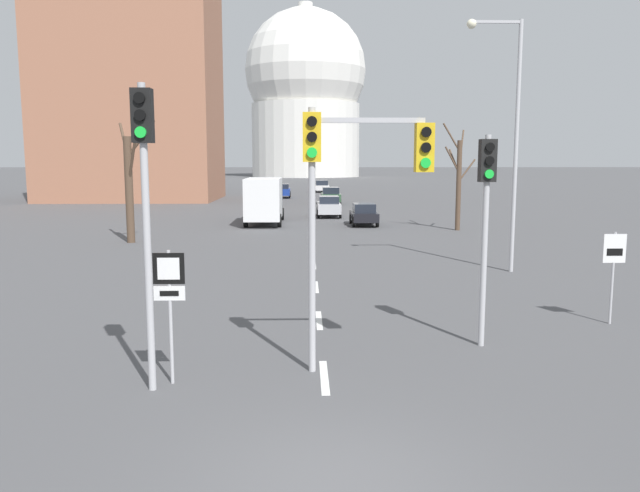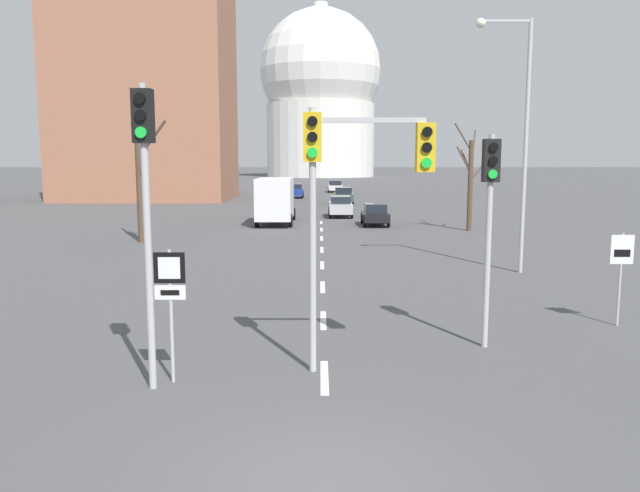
{
  "view_description": "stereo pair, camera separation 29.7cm",
  "coord_description": "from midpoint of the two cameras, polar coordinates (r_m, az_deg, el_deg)",
  "views": [
    {
      "loc": [
        -0.39,
        -7.79,
        4.32
      ],
      "look_at": [
        -0.05,
        5.87,
        2.44
      ],
      "focal_mm": 35.0,
      "sensor_mm": 36.0,
      "label": 1
    },
    {
      "loc": [
        -0.09,
        -7.79,
        4.32
      ],
      "look_at": [
        -0.05,
        5.87,
        2.44
      ],
      "focal_mm": 35.0,
      "sensor_mm": 36.0,
      "label": 2
    }
  ],
  "objects": [
    {
      "name": "traffic_signal_centre_tall",
      "position": [
        12.43,
        2.11,
        6.7
      ],
      "size": [
        2.59,
        0.34,
        5.35
      ],
      "color": "#B2B2B7",
      "rests_on": "ground_plane"
    },
    {
      "name": "lane_stripe_4",
      "position": [
        30.35,
        -0.96,
        -0.35
      ],
      "size": [
        0.16,
        2.0,
        0.01
      ],
      "primitive_type": "cube",
      "color": "silver",
      "rests_on": "ground_plane"
    },
    {
      "name": "lane_stripe_1",
      "position": [
        17.1,
        -0.59,
        -6.79
      ],
      "size": [
        0.16,
        2.0,
        0.01
      ],
      "primitive_type": "cube",
      "color": "silver",
      "rests_on": "ground_plane"
    },
    {
      "name": "sedan_near_right",
      "position": [
        66.57,
        -5.15,
        4.74
      ],
      "size": [
        1.75,
        3.81,
        1.55
      ],
      "color": "slate",
      "rests_on": "ground_plane"
    },
    {
      "name": "ground_plane",
      "position": [
        8.91,
        0.3,
        -21.15
      ],
      "size": [
        800.0,
        800.0,
        0.0
      ],
      "primitive_type": "plane",
      "color": "#4C4C4F"
    },
    {
      "name": "bare_tree_left_near",
      "position": [
        34.35,
        -17.26,
        5.41
      ],
      "size": [
        2.37,
        2.31,
        6.41
      ],
      "color": "brown",
      "rests_on": "ground_plane"
    },
    {
      "name": "traffic_signal_near_right",
      "position": [
        14.69,
        14.39,
        4.07
      ],
      "size": [
        0.36,
        0.34,
        4.9
      ],
      "color": "#B2B2B7",
      "rests_on": "ground_plane"
    },
    {
      "name": "lane_stripe_5",
      "position": [
        34.81,
        -1.03,
        0.7
      ],
      "size": [
        0.16,
        2.0,
        0.01
      ],
      "primitive_type": "cube",
      "color": "silver",
      "rests_on": "ground_plane"
    },
    {
      "name": "sedan_distant_centre",
      "position": [
        86.04,
        0.07,
        5.5
      ],
      "size": [
        1.98,
        4.44,
        1.64
      ],
      "color": "silver",
      "rests_on": "ground_plane"
    },
    {
      "name": "lane_stripe_7",
      "position": [
        43.76,
        -1.11,
        2.16
      ],
      "size": [
        0.16,
        2.0,
        0.01
      ],
      "primitive_type": "cube",
      "color": "silver",
      "rests_on": "ground_plane"
    },
    {
      "name": "speed_limit_sign",
      "position": [
        18.06,
        24.84,
        -1.35
      ],
      "size": [
        0.6,
        0.08,
        2.46
      ],
      "color": "#B2B2B7",
      "rests_on": "ground_plane"
    },
    {
      "name": "capitol_dome",
      "position": [
        171.15,
        -1.38,
        13.78
      ],
      "size": [
        32.09,
        32.09,
        45.32
      ],
      "color": "silver",
      "rests_on": "ground_plane"
    },
    {
      "name": "street_lamp_right",
      "position": [
        25.1,
        16.51,
        10.74
      ],
      "size": [
        2.12,
        0.36,
        9.52
      ],
      "color": "#B2B2B7",
      "rests_on": "ground_plane"
    },
    {
      "name": "lane_stripe_6",
      "position": [
        39.28,
        -1.07,
        1.52
      ],
      "size": [
        0.16,
        2.0,
        0.01
      ],
      "primitive_type": "cube",
      "color": "silver",
      "rests_on": "ground_plane"
    },
    {
      "name": "delivery_truck",
      "position": [
        42.89,
        -5.29,
        4.29
      ],
      "size": [
        2.44,
        7.2,
        3.14
      ],
      "color": "#333842",
      "rests_on": "ground_plane"
    },
    {
      "name": "sedan_mid_centre",
      "position": [
        72.78,
        -3.56,
        5.07
      ],
      "size": [
        1.81,
        4.06,
        1.63
      ],
      "color": "navy",
      "rests_on": "ground_plane"
    },
    {
      "name": "traffic_signal_near_left",
      "position": [
        11.84,
        -16.42,
        5.68
      ],
      "size": [
        0.36,
        0.34,
        5.69
      ],
      "color": "#B2B2B7",
      "rests_on": "ground_plane"
    },
    {
      "name": "sedan_far_right",
      "position": [
        48.03,
        0.63,
        3.66
      ],
      "size": [
        1.82,
        4.07,
        1.62
      ],
      "color": "#B7B7BC",
      "rests_on": "ground_plane"
    },
    {
      "name": "lane_stripe_0",
      "position": [
        12.79,
        -0.28,
        -11.88
      ],
      "size": [
        0.16,
        2.0,
        0.01
      ],
      "primitive_type": "cube",
      "color": "silver",
      "rests_on": "ground_plane"
    },
    {
      "name": "sedan_near_left",
      "position": [
        62.38,
        0.85,
        4.64
      ],
      "size": [
        1.95,
        4.14,
        1.69
      ],
      "color": "#2D4C33",
      "rests_on": "ground_plane"
    },
    {
      "name": "route_sign_post",
      "position": [
        12.33,
        -14.27,
        -4.21
      ],
      "size": [
        0.6,
        0.08,
        2.63
      ],
      "color": "#B2B2B7",
      "rests_on": "ground_plane"
    },
    {
      "name": "sedan_far_left",
      "position": [
        41.87,
        3.83,
        2.94
      ],
      "size": [
        1.73,
        3.94,
        1.48
      ],
      "color": "black",
      "rests_on": "ground_plane"
    },
    {
      "name": "bare_tree_right_near",
      "position": [
        39.69,
        12.33,
        5.92
      ],
      "size": [
        2.25,
        1.66,
        6.61
      ],
      "color": "brown",
      "rests_on": "ground_plane"
    },
    {
      "name": "lane_stripe_3",
      "position": [
        25.91,
        -0.88,
        -1.76
      ],
      "size": [
        0.16,
        2.0,
        0.01
      ],
      "primitive_type": "cube",
      "color": "silver",
      "rests_on": "ground_plane"
    },
    {
      "name": "apartment_block_left",
      "position": [
        73.0,
        -16.92,
        14.24
      ],
      "size": [
        18.0,
        14.0,
        25.79
      ],
      "primitive_type": "cube",
      "color": "#9E664C",
      "rests_on": "ground_plane"
    },
    {
      "name": "lane_stripe_2",
      "position": [
        21.48,
        -0.77,
        -3.76
      ],
      "size": [
        0.16,
        2.0,
        0.01
      ],
      "primitive_type": "cube",
      "color": "silver",
      "rests_on": "ground_plane"
    }
  ]
}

